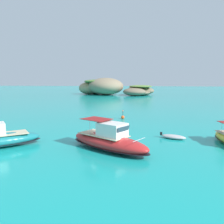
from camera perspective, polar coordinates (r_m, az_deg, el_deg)
ground_plane at (r=23.94m, az=-1.95°, el=-7.33°), size 400.00×400.00×0.00m
islet_large at (r=97.67m, az=-2.83°, el=6.27°), size 24.28×22.55×7.05m
islet_small at (r=95.15m, az=6.69°, el=5.25°), size 14.15×16.22×4.12m
motorboat_red at (r=20.99m, az=-0.79°, el=-7.11°), size 8.69×6.77×2.70m
dinghy_tender at (r=25.83m, az=15.01°, el=-5.94°), size 2.84×1.99×0.58m
channel_buoy at (r=37.30m, az=2.68°, el=-1.23°), size 0.56×0.56×1.48m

